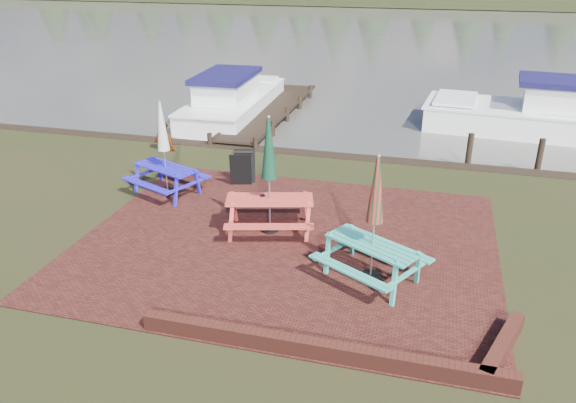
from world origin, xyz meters
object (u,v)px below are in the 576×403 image
at_px(jetty, 270,111).
at_px(person, 163,122).
at_px(picnic_table_blue, 165,162).
at_px(boat_near, 548,117).
at_px(chalkboard, 243,168).
at_px(boat_jetty, 233,102).
at_px(picnic_table_teal, 373,238).
at_px(picnic_table_red, 270,193).

distance_m(jetty, person, 5.66).
relative_size(picnic_table_blue, person, 1.30).
bearing_deg(boat_near, picnic_table_blue, 135.95).
bearing_deg(jetty, boat_near, 3.41).
height_order(chalkboard, jetty, chalkboard).
distance_m(jetty, boat_jetty, 1.52).
xyz_separation_m(picnic_table_teal, boat_near, (4.83, 11.92, -0.43)).
bearing_deg(picnic_table_red, picnic_table_teal, -45.26).
xyz_separation_m(picnic_table_red, jetty, (-2.98, 9.86, -0.83)).
xyz_separation_m(picnic_table_teal, boat_jetty, (-6.97, 11.14, -0.47)).
height_order(chalkboard, boat_jetty, boat_jetty).
distance_m(chalkboard, jetty, 7.45).
bearing_deg(boat_jetty, picnic_table_red, -67.26).
relative_size(jetty, boat_jetty, 1.25).
distance_m(boat_near, person, 13.60).
bearing_deg(picnic_table_blue, picnic_table_teal, -3.83).
xyz_separation_m(picnic_table_blue, boat_near, (10.61, 9.04, -0.40)).
bearing_deg(jetty, picnic_table_red, -73.17).
xyz_separation_m(picnic_table_blue, person, (-1.66, 3.18, 0.09)).
bearing_deg(chalkboard, picnic_table_blue, -163.27).
xyz_separation_m(picnic_table_red, chalkboard, (-1.55, 2.56, -0.46)).
distance_m(picnic_table_blue, person, 3.59).
distance_m(picnic_table_blue, chalkboard, 2.10).
xyz_separation_m(boat_jetty, boat_near, (11.79, 0.79, 0.04)).
height_order(picnic_table_teal, picnic_table_blue, picnic_table_teal).
xyz_separation_m(picnic_table_teal, person, (-7.44, 6.07, 0.06)).
bearing_deg(jetty, picnic_table_teal, -64.12).
xyz_separation_m(picnic_table_teal, picnic_table_blue, (-5.79, 2.89, -0.02)).
xyz_separation_m(boat_near, person, (-12.27, -5.85, 0.49)).
bearing_deg(picnic_table_blue, chalkboard, 55.52).
bearing_deg(person, picnic_table_blue, 120.21).
bearing_deg(boat_jetty, person, -97.39).
bearing_deg(boat_jetty, jetty, 4.65).
height_order(picnic_table_teal, jetty, picnic_table_teal).
bearing_deg(picnic_table_red, jetty, 91.67).
relative_size(picnic_table_teal, chalkboard, 2.69).
height_order(picnic_table_red, boat_jetty, picnic_table_red).
distance_m(picnic_table_red, person, 6.76).
xyz_separation_m(jetty, boat_near, (10.31, 0.61, 0.35)).
height_order(picnic_table_red, chalkboard, picnic_table_red).
xyz_separation_m(picnic_table_red, boat_near, (7.33, 10.47, -0.48)).
xyz_separation_m(jetty, boat_jetty, (-1.48, -0.17, 0.31)).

